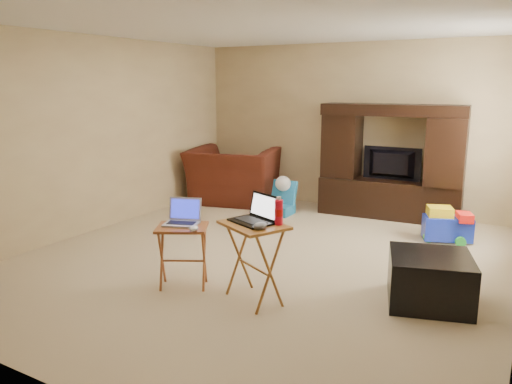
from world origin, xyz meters
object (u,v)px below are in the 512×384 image
Objects in this scene: entertainment_center at (391,162)px; television at (391,164)px; recliner at (234,176)px; mouse_right at (260,226)px; push_toy at (448,224)px; laptop_left at (181,213)px; child_rocker at (279,198)px; laptop_right at (251,209)px; water_bottle at (279,212)px; mouse_left at (194,228)px; ottoman at (430,279)px; tray_table_right at (254,263)px; tray_table_left at (183,257)px; plush_toy at (258,213)px.

television is (0.00, -0.00, -0.03)m from entertainment_center.
recliner is 3.98m from mouse_right.
mouse_right is at bearing 112.21° from recliner.
push_toy is 3.38m from laptop_left.
television is 3.57m from mouse_right.
television is 1.35m from push_toy.
entertainment_center is 2.49m from recliner.
television reaches higher than recliner.
laptop_left is (0.41, -2.82, 0.47)m from child_rocker.
laptop_right reaches higher than water_bottle.
child_rocker is (-1.44, -0.66, -0.53)m from television.
mouse_left is (-0.51, -0.16, -0.21)m from laptop_right.
recliner is 6.14× the size of water_bottle.
entertainment_center is at bearing 53.96° from laptop_left.
laptop_right is 0.57m from mouse_left.
ottoman is 4.73× the size of mouse_right.
tray_table_right is 2.27× the size of laptop_left.
child_rocker reaches higher than ottoman.
laptop_right is at bearing -15.21° from laptop_left.
entertainment_center is at bearing -90.87° from television.
tray_table_left is at bearing 101.06° from recliner.
television is 1.67m from child_rocker.
laptop_left is at bearing -110.63° from entertainment_center.
television reaches higher than tray_table_left.
water_bottle is at bearing -12.79° from laptop_left.
child_rocker is 0.87× the size of push_toy.
plush_toy is at bearing 104.76° from mouse_left.
television reaches higher than push_toy.
television reaches higher than ottoman.
plush_toy is (-1.38, -1.40, -0.58)m from television.
laptop_left is 1.43× the size of water_bottle.
tray_table_left is 4.15× the size of mouse_right.
television is at bearing 174.56° from recliner.
recliner is at bearing -176.30° from entertainment_center.
mouse_right is at bearing 1.45° from mouse_left.
laptop_right is (2.14, -3.09, 0.40)m from recliner.
ottoman is 5.62× the size of mouse_left.
laptop_left is at bearing -82.68° from child_rocker.
mouse_left reaches higher than ottoman.
television reaches higher than laptop_right.
recliner is at bearing 147.00° from laptop_right.
push_toy is at bearing 58.12° from mouse_left.
tray_table_right reaches higher than tray_table_left.
entertainment_center reaches higher than television.
tray_table_left is at bearing -150.55° from laptop_right.
entertainment_center is 3.44× the size of push_toy.
television is 2.20× the size of laptop_right.
plush_toy is 3.16× the size of mouse_left.
recliner is 2.24× the size of tray_table_left.
push_toy is 0.84× the size of ottoman.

